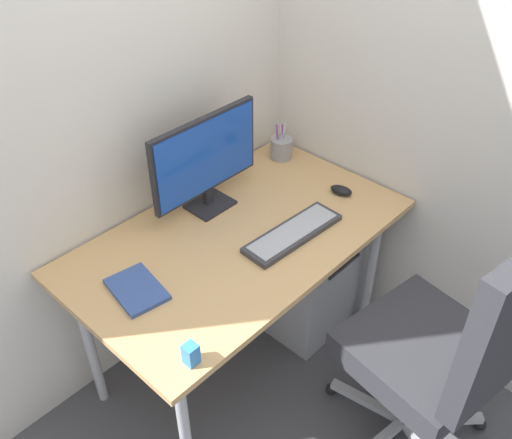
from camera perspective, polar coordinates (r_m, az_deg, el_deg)
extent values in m
plane|color=#4C4C51|center=(2.61, -1.48, -13.82)|extent=(8.00, 8.00, 0.00)
cube|color=silver|center=(2.04, -10.76, 18.76)|extent=(2.39, 0.04, 2.80)
cube|color=silver|center=(2.17, 14.37, 19.42)|extent=(0.04, 1.85, 2.80)
cube|color=tan|center=(2.10, -1.78, -1.77)|extent=(1.29, 0.75, 0.03)
cylinder|color=#B2B5BA|center=(2.00, -7.24, -20.79)|extent=(0.04, 0.04, 0.69)
cylinder|color=#B2B5BA|center=(2.55, 11.65, -4.98)|extent=(0.04, 0.04, 0.69)
cylinder|color=#B2B5BA|center=(2.30, -16.63, -11.96)|extent=(0.04, 0.04, 0.69)
cylinder|color=#B2B5BA|center=(2.79, 2.15, 0.23)|extent=(0.04, 0.04, 0.69)
sphere|color=black|center=(2.54, 21.85, -18.75)|extent=(0.05, 0.05, 0.05)
cube|color=#B2B5BA|center=(2.46, 18.52, -18.74)|extent=(0.25, 0.25, 0.03)
sphere|color=black|center=(2.63, 15.15, -14.06)|extent=(0.05, 0.05, 0.05)
cube|color=#B2B5BA|center=(2.51, 15.06, -16.24)|extent=(0.30, 0.18, 0.03)
sphere|color=black|center=(2.49, 7.70, -16.74)|extent=(0.05, 0.05, 0.05)
cube|color=#B2B5BA|center=(2.43, 11.22, -17.71)|extent=(0.09, 0.32, 0.03)
cylinder|color=#B2B5BA|center=(2.26, 15.59, -16.47)|extent=(0.04, 0.04, 0.36)
cube|color=#2D2D33|center=(2.08, 16.65, -12.70)|extent=(0.55, 0.54, 0.10)
cube|color=#2D2D33|center=(1.78, 24.59, -9.83)|extent=(0.44, 0.14, 0.57)
cube|color=#9EA0A5|center=(2.60, 4.05, -4.15)|extent=(0.42, 0.51, 0.63)
cube|color=#262628|center=(2.40, 8.98, -4.70)|extent=(0.21, 0.01, 0.02)
cube|color=black|center=(2.24, -4.69, 1.53)|extent=(0.17, 0.14, 0.01)
cube|color=black|center=(2.22, -4.92, 2.55)|extent=(0.04, 0.02, 0.08)
cube|color=black|center=(2.13, -5.21, 6.57)|extent=(0.50, 0.02, 0.31)
cube|color=#1947B2|center=(2.12, -4.96, 6.44)|extent=(0.48, 0.01, 0.29)
cube|color=#333338|center=(2.09, 3.77, -1.42)|extent=(0.42, 0.15, 0.02)
cube|color=#9EA0A5|center=(2.08, 3.79, -1.16)|extent=(0.39, 0.12, 0.00)
ellipsoid|color=black|center=(2.33, 8.68, 2.97)|extent=(0.07, 0.10, 0.03)
cylinder|color=gray|center=(2.53, 2.61, 7.28)|extent=(0.10, 0.10, 0.09)
cylinder|color=silver|center=(2.49, 2.53, 8.50)|extent=(0.03, 0.01, 0.13)
cylinder|color=silver|center=(2.50, 2.77, 8.63)|extent=(0.03, 0.01, 0.13)
torus|color=black|center=(2.53, 2.61, 7.48)|extent=(0.03, 0.04, 0.01)
cylinder|color=purple|center=(2.53, 2.74, 8.37)|extent=(0.02, 0.01, 0.13)
cylinder|color=purple|center=(2.50, 2.20, 8.20)|extent=(0.01, 0.02, 0.14)
cube|color=#334C8C|center=(1.91, -12.05, -6.97)|extent=(0.18, 0.23, 0.02)
cube|color=#337FD8|center=(1.66, -6.65, -13.46)|extent=(0.04, 0.04, 0.07)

